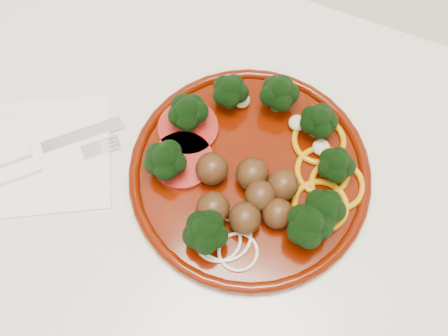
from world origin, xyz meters
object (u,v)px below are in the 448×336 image
at_px(napkin, 46,155).
at_px(fork, 29,171).
at_px(knife, 26,153).
at_px(plate, 254,169).

relative_size(napkin, fork, 1.19).
relative_size(napkin, knife, 1.06).
relative_size(plate, knife, 1.99).
height_order(knife, fork, knife).
bearing_deg(plate, fork, -157.71).
bearing_deg(napkin, plate, 16.89).
bearing_deg(plate, knife, -162.68).
distance_m(knife, fork, 0.03).
xyz_separation_m(napkin, knife, (-0.02, -0.01, 0.01)).
xyz_separation_m(plate, knife, (-0.27, -0.08, -0.01)).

